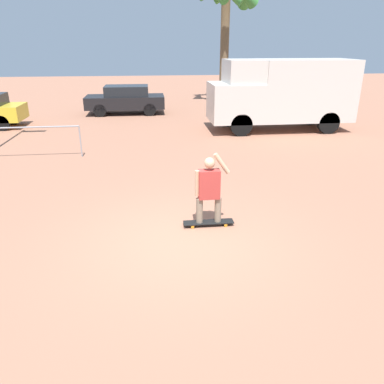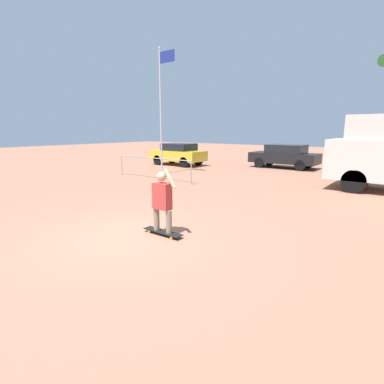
# 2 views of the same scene
# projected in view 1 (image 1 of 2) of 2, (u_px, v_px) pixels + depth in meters

# --- Properties ---
(ground_plane) EXTENTS (80.00, 80.00, 0.00)m
(ground_plane) POSITION_uv_depth(u_px,v_px,m) (183.00, 241.00, 7.30)
(ground_plane) COLOR #A36B51
(skateboard) EXTENTS (1.06, 0.24, 0.09)m
(skateboard) POSITION_uv_depth(u_px,v_px,m) (208.00, 222.00, 7.91)
(skateboard) COLOR black
(skateboard) RESTS_ON ground_plane
(person_skateboarder) EXTENTS (0.71, 0.22, 1.50)m
(person_skateboarder) POSITION_uv_depth(u_px,v_px,m) (209.00, 187.00, 7.61)
(person_skateboarder) COLOR gray
(person_skateboarder) RESTS_ON skateboard
(camper_van) EXTENTS (6.09, 2.16, 2.97)m
(camper_van) POSITION_uv_depth(u_px,v_px,m) (283.00, 92.00, 16.07)
(camper_van) COLOR black
(camper_van) RESTS_ON ground_plane
(parked_car_black) EXTENTS (4.17, 1.80, 1.48)m
(parked_car_black) POSITION_uv_depth(u_px,v_px,m) (126.00, 99.00, 20.16)
(parked_car_black) COLOR black
(parked_car_black) RESTS_ON ground_plane
(plaza_railing_segment) EXTENTS (4.78, 0.05, 1.08)m
(plaza_railing_segment) POSITION_uv_depth(u_px,v_px,m) (4.00, 132.00, 12.11)
(plaza_railing_segment) COLOR #99999E
(plaza_railing_segment) RESTS_ON ground_plane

